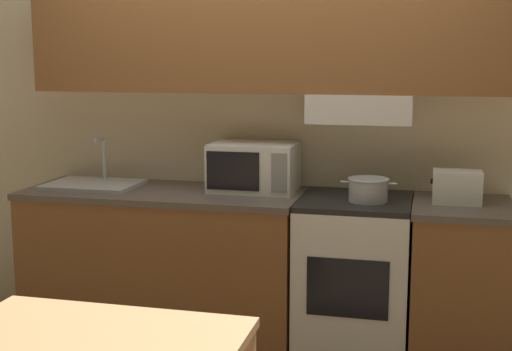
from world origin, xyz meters
The scene contains 9 objects.
ground_plane centered at (0.00, 0.00, 0.00)m, with size 16.00×16.00×0.00m, color brown.
wall_back centered at (0.01, -0.06, 1.51)m, with size 5.12×0.38×2.55m.
lower_counter_main centered at (-0.57, -0.32, 0.46)m, with size 1.61×0.66×0.92m.
lower_counter_right_stub centered at (1.11, -0.32, 0.46)m, with size 0.52×0.66×0.92m.
stove_range centered at (0.55, -0.31, 0.46)m, with size 0.60×0.63×0.92m.
cooking_pot centered at (0.62, -0.37, 0.99)m, with size 0.30×0.22×0.13m.
microwave centered at (-0.05, -0.20, 1.06)m, with size 0.49×0.36×0.27m.
toaster centered at (1.08, -0.31, 1.01)m, with size 0.26×0.17×0.17m.
sink_basin centered at (-1.01, -0.32, 0.94)m, with size 0.53×0.40×0.28m.
Camera 1 is at (0.92, -4.14, 1.68)m, focal length 50.00 mm.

